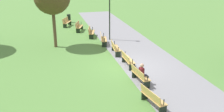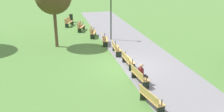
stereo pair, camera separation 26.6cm
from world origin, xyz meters
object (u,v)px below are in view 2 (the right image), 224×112
(bench_2, at_px, (92,32))
(bench_3, at_px, (104,39))
(bench_1, at_px, (81,26))
(bench_4, at_px, (116,48))
(bench_5, at_px, (127,60))
(lamp_post, at_px, (111,7))
(bench_6, at_px, (139,76))
(bench_7, at_px, (151,98))
(trash_bin, at_px, (71,18))
(person_seated, at_px, (142,73))
(bench_0, at_px, (69,22))

(bench_2, relative_size, bench_3, 1.01)
(bench_1, bearing_deg, bench_4, 32.19)
(bench_5, height_order, lamp_post, lamp_post)
(bench_6, bearing_deg, bench_3, 177.51)
(bench_2, relative_size, bench_4, 1.02)
(bench_7, bearing_deg, trash_bin, 175.54)
(bench_5, height_order, bench_7, same)
(bench_4, relative_size, lamp_post, 0.41)
(bench_1, xyz_separation_m, bench_4, (7.44, 1.63, 0.00))
(bench_4, distance_m, bench_7, 7.62)
(bench_6, bearing_deg, bench_5, 172.57)
(bench_2, relative_size, bench_7, 1.01)
(bench_3, height_order, bench_6, same)
(bench_2, bearing_deg, bench_3, 27.23)
(bench_4, height_order, bench_7, same)
(bench_7, bearing_deg, person_seated, 158.99)
(bench_6, distance_m, bench_7, 2.55)
(bench_4, xyz_separation_m, trash_bin, (-11.62, -2.17, -0.01))
(bench_1, relative_size, person_seated, 1.40)
(person_seated, xyz_separation_m, lamp_post, (-8.93, 0.40, 2.17))
(bench_2, height_order, person_seated, person_seated)
(bench_3, xyz_separation_m, bench_5, (5.07, 0.44, 0.00))
(bench_0, xyz_separation_m, person_seated, (14.98, 2.74, 0.17))
(lamp_post, bearing_deg, bench_2, -131.46)
(person_seated, bearing_deg, trash_bin, -177.11)
(bench_5, height_order, bench_6, same)
(bench_6, relative_size, trash_bin, 1.79)
(bench_1, bearing_deg, bench_3, 34.66)
(bench_1, height_order, lamp_post, lamp_post)
(bench_0, height_order, bench_3, same)
(bench_1, xyz_separation_m, trash_bin, (-4.18, -0.54, -0.01))
(bench_6, bearing_deg, bench_7, -12.37)
(person_seated, bearing_deg, bench_5, 175.90)
(bench_0, height_order, bench_4, same)
(bench_6, distance_m, person_seated, 0.24)
(bench_2, distance_m, trash_bin, 6.74)
(bench_4, height_order, trash_bin, trash_bin)
(bench_6, distance_m, lamp_post, 9.16)
(bench_2, height_order, bench_3, same)
(bench_6, height_order, person_seated, person_seated)
(bench_0, distance_m, bench_6, 15.11)
(bench_1, bearing_deg, bench_6, 27.25)
(bench_0, xyz_separation_m, bench_2, (4.79, 1.72, 0.00))
(bench_3, xyz_separation_m, person_seated, (7.70, 0.48, 0.17))
(trash_bin, bearing_deg, bench_4, 10.56)
(bench_3, xyz_separation_m, bench_7, (10.14, 0.00, 0.00))
(bench_5, distance_m, trash_bin, 14.35)
(bench_1, height_order, bench_2, same)
(bench_2, xyz_separation_m, bench_4, (5.01, 0.87, 0.00))
(bench_0, relative_size, trash_bin, 1.80)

